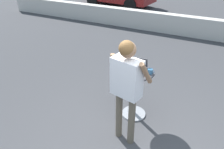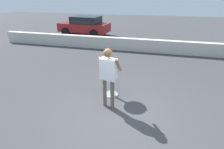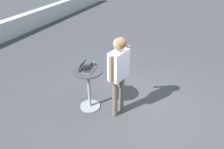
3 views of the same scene
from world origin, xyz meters
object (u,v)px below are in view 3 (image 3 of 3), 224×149
object	(u,v)px
laptop	(86,68)
coffee_mug	(93,63)
cafe_table	(89,85)
standing_person	(119,67)

from	to	relation	value
laptop	coffee_mug	world-z (taller)	laptop
cafe_table	standing_person	xyz separation A→B (m)	(0.10, -0.66, 0.54)
coffee_mug	standing_person	size ratio (longest dim) A/B	0.07
standing_person	coffee_mug	bearing A→B (deg)	77.94
laptop	standing_person	distance (m)	0.71
laptop	coffee_mug	xyz separation A→B (m)	(0.25, -0.02, -0.01)
coffee_mug	cafe_table	bearing A→B (deg)	-176.35
cafe_table	laptop	distance (m)	0.42
cafe_table	laptop	xyz separation A→B (m)	(-0.01, 0.03, 0.42)
cafe_table	laptop	world-z (taller)	laptop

